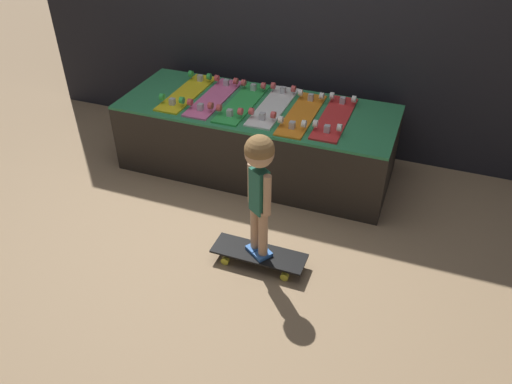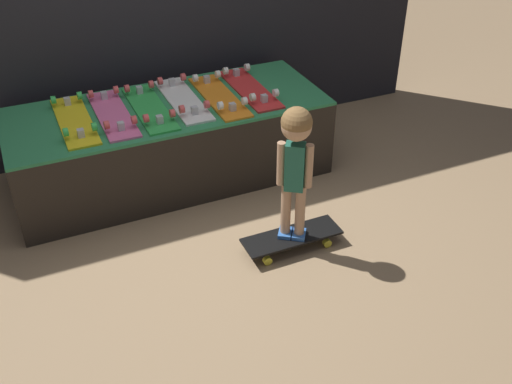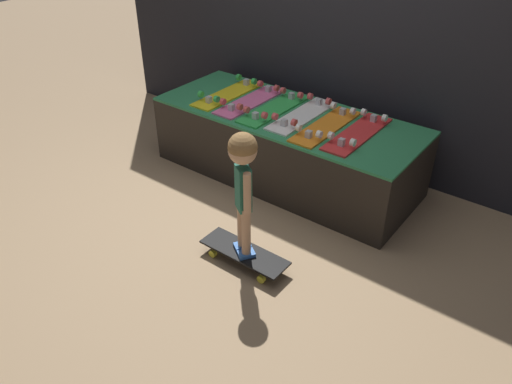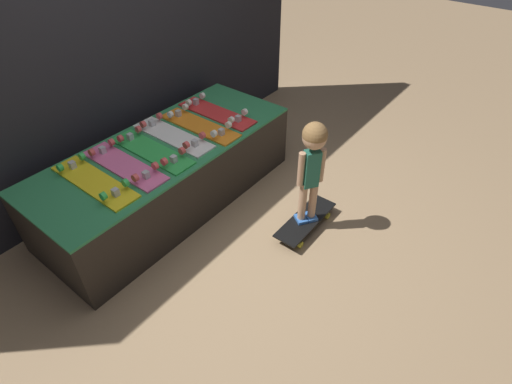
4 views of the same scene
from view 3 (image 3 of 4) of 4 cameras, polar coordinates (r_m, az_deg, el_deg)
The scene contains 11 objects.
ground_plane at distance 3.84m, azimuth -1.35°, elevation -1.44°, with size 16.00×16.00×0.00m, color #9E7F5B.
back_wall at distance 4.22m, azimuth 8.79°, elevation 20.14°, with size 4.62×0.10×2.51m.
display_rack at distance 4.08m, azimuth 3.45°, elevation 5.33°, with size 2.15×0.84×0.56m.
skateboard_yellow_on_rack at distance 4.30m, azimuth -3.17°, elevation 11.22°, with size 0.20×0.74×0.09m.
skateboard_pink_on_rack at distance 4.15m, azimuth -0.62°, elevation 10.44°, with size 0.20×0.74×0.09m.
skateboard_green_on_rack at distance 4.01m, azimuth 2.09°, elevation 9.57°, with size 0.20×0.74×0.09m.
skateboard_white_on_rack at distance 3.91m, azimuth 5.31°, elevation 8.81°, with size 0.20×0.74×0.09m.
skateboard_orange_on_rack at distance 3.76m, azimuth 8.03°, elevation 7.57°, with size 0.20×0.74×0.09m.
skateboard_red_on_rack at distance 3.68m, azimuth 11.57°, elevation 6.67°, with size 0.20×0.74×0.09m.
skateboard_on_floor at distance 3.27m, azimuth -1.34°, elevation -7.03°, with size 0.61×0.20×0.09m.
child at distance 2.91m, azimuth -1.49°, elevation 2.23°, with size 0.19×0.18×0.85m.
Camera 3 is at (1.99, -2.46, 2.18)m, focal length 35.00 mm.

